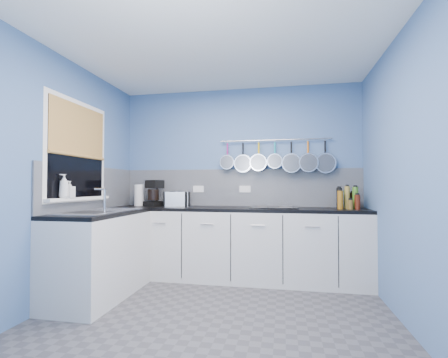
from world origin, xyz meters
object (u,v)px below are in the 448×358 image
(soap_bottle_a, at_px, (64,186))
(toaster, at_px, (177,199))
(coffee_maker, at_px, (154,193))
(hob, at_px, (274,207))
(paper_towel, at_px, (139,195))
(canister, at_px, (184,201))
(soap_bottle_b, at_px, (70,189))

(soap_bottle_a, bearing_deg, toaster, 60.38)
(coffee_maker, distance_m, hob, 1.62)
(paper_towel, bearing_deg, coffee_maker, -7.37)
(canister, distance_m, hob, 1.20)
(canister, height_order, hob, canister)
(hob, bearing_deg, paper_towel, 178.12)
(soap_bottle_a, height_order, coffee_maker, soap_bottle_a)
(paper_towel, relative_size, coffee_maker, 0.83)
(soap_bottle_a, distance_m, paper_towel, 1.29)
(hob, bearing_deg, soap_bottle_b, -150.91)
(canister, bearing_deg, hob, -4.57)
(soap_bottle_a, height_order, canister, soap_bottle_a)
(soap_bottle_b, height_order, canister, soap_bottle_b)
(soap_bottle_a, bearing_deg, soap_bottle_b, 90.00)
(coffee_maker, height_order, hob, coffee_maker)
(soap_bottle_b, bearing_deg, toaster, 58.68)
(soap_bottle_a, bearing_deg, paper_towel, 81.86)
(hob, bearing_deg, toaster, 176.97)
(canister, bearing_deg, paper_towel, -176.86)
(coffee_maker, relative_size, hob, 0.61)
(toaster, bearing_deg, canister, 0.09)
(coffee_maker, bearing_deg, toaster, 24.14)
(toaster, relative_size, hob, 0.52)
(soap_bottle_a, height_order, soap_bottle_b, soap_bottle_a)
(hob, bearing_deg, coffee_maker, 178.91)
(toaster, bearing_deg, soap_bottle_a, -135.25)
(soap_bottle_a, xyz_separation_m, paper_towel, (0.18, 1.27, -0.12))
(canister, relative_size, hob, 0.23)
(soap_bottle_a, relative_size, paper_towel, 0.82)
(soap_bottle_b, bearing_deg, soap_bottle_a, -90.00)
(toaster, xyz_separation_m, canister, (0.10, 0.03, -0.03))
(paper_towel, xyz_separation_m, hob, (1.84, -0.06, -0.14))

